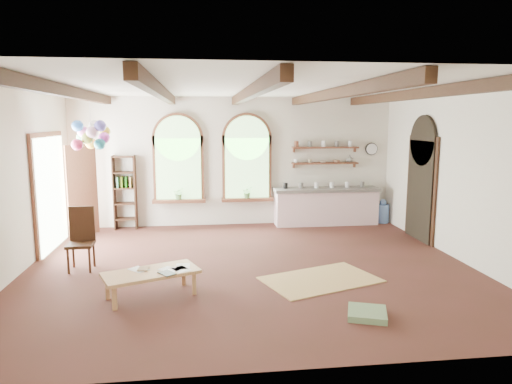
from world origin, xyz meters
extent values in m
plane|color=#4C251F|center=(0.00, 0.00, 0.00)|extent=(8.00, 8.00, 0.00)
cube|color=brown|center=(-1.40, 3.44, 1.45)|extent=(1.24, 0.08, 1.64)
cylinder|color=brown|center=(-1.40, 3.44, 2.20)|extent=(1.24, 0.08, 1.24)
cube|color=#7CB36B|center=(-1.40, 3.40, 1.45)|extent=(1.10, 0.04, 1.50)
cube|color=brown|center=(-1.40, 3.35, 0.66)|extent=(1.30, 0.28, 0.08)
cube|color=brown|center=(0.30, 3.44, 1.45)|extent=(1.24, 0.08, 1.64)
cylinder|color=brown|center=(0.30, 3.44, 2.20)|extent=(1.24, 0.08, 1.24)
cube|color=#7CB36B|center=(0.30, 3.40, 1.45)|extent=(1.10, 0.04, 1.50)
cube|color=brown|center=(0.30, 3.35, 0.66)|extent=(1.30, 0.28, 0.08)
cube|color=brown|center=(-3.95, 1.80, 1.15)|extent=(0.10, 1.90, 2.50)
cube|color=black|center=(3.95, 1.50, 1.10)|extent=(0.10, 1.30, 2.40)
cube|color=silver|center=(2.30, 3.20, 0.43)|extent=(2.60, 0.55, 0.86)
cube|color=slate|center=(2.30, 3.20, 0.90)|extent=(2.68, 0.62, 0.08)
cube|color=brown|center=(2.30, 3.38, 1.55)|extent=(1.70, 0.24, 0.04)
cube|color=brown|center=(2.30, 3.38, 1.95)|extent=(1.70, 0.24, 0.04)
cylinder|color=black|center=(3.55, 3.45, 1.90)|extent=(0.32, 0.04, 0.32)
cube|color=#3C2113|center=(-2.95, 3.32, 0.90)|extent=(0.03, 0.32, 1.80)
cube|color=#3C2113|center=(-2.45, 3.32, 0.90)|extent=(0.03, 0.32, 1.80)
cube|color=tan|center=(-1.63, -1.22, 0.37)|extent=(1.53, 1.12, 0.05)
cube|color=tan|center=(-2.09, -1.65, 0.17)|extent=(0.06, 0.06, 0.35)
cube|color=tan|center=(-0.99, -1.20, 0.17)|extent=(0.06, 0.06, 0.35)
cube|color=tan|center=(-2.27, -1.23, 0.17)|extent=(0.06, 0.06, 0.35)
cube|color=tan|center=(-1.16, -0.78, 0.17)|extent=(0.06, 0.06, 0.35)
cube|color=#3C2113|center=(-2.99, 0.20, 0.46)|extent=(0.45, 0.45, 0.05)
cube|color=#3C2113|center=(-3.00, 0.40, 0.79)|extent=(0.44, 0.05, 0.65)
cube|color=tan|center=(1.09, -0.83, 0.01)|extent=(2.12, 1.70, 0.02)
cube|color=#68855C|center=(1.35, -2.30, 0.04)|extent=(0.65, 0.65, 0.09)
cylinder|color=#5F89CB|center=(3.10, 3.20, 0.20)|extent=(0.27, 0.27, 0.40)
sphere|color=#5F89CB|center=(3.10, 3.20, 0.45)|extent=(0.14, 0.14, 0.14)
cylinder|color=#5F89CB|center=(3.82, 3.20, 0.24)|extent=(0.32, 0.32, 0.48)
sphere|color=#5F89CB|center=(3.82, 3.20, 0.53)|extent=(0.17, 0.17, 0.17)
cylinder|color=silver|center=(-3.00, 1.50, 2.78)|extent=(0.01, 0.01, 0.85)
sphere|color=teal|center=(-2.84, 1.46, 2.17)|extent=(0.22, 0.22, 0.22)
sphere|color=#EF4FD6|center=(-2.77, 1.57, 2.29)|extent=(0.22, 0.22, 0.22)
sphere|color=gold|center=(-2.78, 1.73, 2.41)|extent=(0.22, 0.22, 0.22)
sphere|color=white|center=(-2.96, 1.66, 2.53)|extent=(0.22, 0.22, 0.22)
sphere|color=orange|center=(-3.07, 1.73, 2.17)|extent=(0.22, 0.22, 0.22)
sphere|color=#449F69|center=(-3.23, 1.72, 2.29)|extent=(0.22, 0.22, 0.22)
sphere|color=#F473DD|center=(-3.16, 1.54, 2.41)|extent=(0.22, 0.22, 0.22)
sphere|color=blue|center=(-3.23, 1.43, 2.53)|extent=(0.22, 0.22, 0.22)
sphere|color=#DA3062|center=(-3.22, 1.27, 2.17)|extent=(0.22, 0.22, 0.22)
sphere|color=#AEC846|center=(-3.04, 1.34, 2.29)|extent=(0.22, 0.22, 0.22)
sphere|color=#FFBBE6|center=(-2.93, 1.27, 2.41)|extent=(0.22, 0.22, 0.22)
sphere|color=#5C53C1|center=(-2.77, 1.28, 2.53)|extent=(0.22, 0.22, 0.22)
imported|color=olive|center=(-1.83, -1.10, 0.41)|extent=(0.18, 0.24, 0.02)
cube|color=black|center=(-1.38, -1.35, 0.40)|extent=(0.29, 0.31, 0.01)
imported|color=#598C4C|center=(-1.40, 3.32, 0.85)|extent=(0.27, 0.23, 0.30)
imported|color=#598C4C|center=(0.30, 3.32, 0.85)|extent=(0.27, 0.23, 0.30)
imported|color=white|center=(1.55, 3.38, 1.62)|extent=(0.12, 0.10, 0.10)
imported|color=beige|center=(1.90, 3.38, 1.62)|extent=(0.10, 0.10, 0.09)
imported|color=beige|center=(2.25, 3.38, 1.60)|extent=(0.22, 0.22, 0.05)
imported|color=#8C664C|center=(2.60, 3.38, 1.60)|extent=(0.20, 0.20, 0.06)
imported|color=slate|center=(2.95, 3.38, 1.67)|extent=(0.18, 0.18, 0.19)
camera|label=1|loc=(-0.86, -7.93, 2.64)|focal=32.00mm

